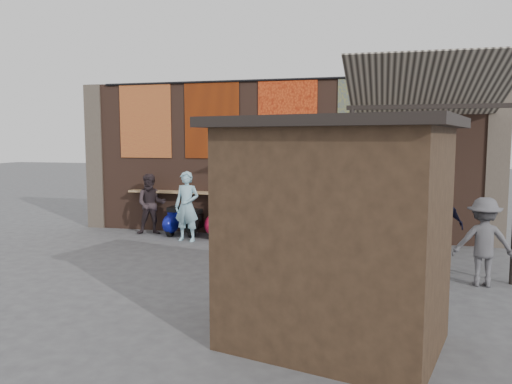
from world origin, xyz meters
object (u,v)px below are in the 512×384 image
shopper_navy (433,226)px  diner_left (187,206)px  scooter_stool_5 (286,226)px  scooter_stool_6 (307,228)px  diner_right (151,204)px  shopper_tan (318,211)px  scooter_stool_0 (174,221)px  scooter_stool_4 (260,225)px  shopper_grey (483,242)px  shelf_box (331,190)px  scooter_stool_7 (332,230)px  scooter_stool_1 (195,223)px  scooter_stool_2 (217,221)px  scooter_stool_3 (239,225)px  market_stall (335,238)px

shopper_navy → diner_left: bearing=-25.3°
scooter_stool_5 → scooter_stool_6: bearing=0.5°
scooter_stool_5 → diner_right: 3.65m
shopper_navy → scooter_stool_5: bearing=-43.7°
scooter_stool_6 → shopper_tan: 1.16m
shopper_tan → scooter_stool_0: bearing=107.9°
scooter_stool_4 → scooter_stool_5: (0.67, -0.04, 0.01)m
shopper_tan → diner_left: bearing=115.8°
scooter_stool_4 → shopper_grey: 5.47m
shelf_box → shopper_navy: size_ratio=0.33×
shopper_grey → scooter_stool_0: bearing=-22.1°
diner_right → shopper_grey: diner_right is taller
scooter_stool_6 → shopper_grey: shopper_grey is taller
scooter_stool_7 → shopper_navy: (2.07, -2.32, 0.57)m
scooter_stool_1 → scooter_stool_2: bearing=1.3°
diner_right → shopper_navy: size_ratio=0.88×
shelf_box → scooter_stool_3: 2.48m
shelf_box → shopper_grey: size_ratio=0.39×
scooter_stool_6 → shopper_navy: (2.69, -2.31, 0.55)m
scooter_stool_1 → shopper_grey: shopper_grey is taller
scooter_stool_3 → scooter_stool_7: size_ratio=1.01×
shopper_navy → shelf_box: bearing=-58.9°
scooter_stool_2 → scooter_stool_5: bearing=-2.3°
scooter_stool_0 → scooter_stool_5: (3.00, -0.06, 0.00)m
scooter_stool_6 → diner_left: (-2.89, -0.58, 0.50)m
shopper_tan → market_stall: size_ratio=0.69×
scooter_stool_4 → diner_left: diner_left is taller
scooter_stool_0 → scooter_stool_1: scooter_stool_0 is taller
scooter_stool_3 → scooter_stool_7: bearing=-1.4°
scooter_stool_3 → shopper_tan: shopper_tan is taller
shelf_box → diner_right: bearing=-176.2°
scooter_stool_3 → diner_right: size_ratio=0.45×
scooter_stool_0 → scooter_stool_2: (1.18, 0.01, 0.04)m
shopper_grey → diner_right: bearing=-20.2°
scooter_stool_0 → shopper_tan: shopper_tan is taller
shopper_navy → scooter_stool_3: bearing=-36.3°
scooter_stool_0 → scooter_stool_7: scooter_stool_0 is taller
scooter_stool_5 → market_stall: 6.19m
scooter_stool_3 → scooter_stool_7: 2.36m
shopper_grey → shopper_tan: 3.60m
shopper_grey → scooter_stool_4: bearing=-31.1°
scooter_stool_5 → shopper_navy: (3.21, -2.30, 0.54)m
scooter_stool_7 → scooter_stool_2: bearing=178.8°
shopper_grey → shopper_tan: bearing=-30.8°
scooter_stool_2 → scooter_stool_5: scooter_stool_2 is taller
scooter_stool_2 → shopper_grey: bearing=-26.2°
scooter_stool_4 → shopper_navy: shopper_navy is taller
scooter_stool_7 → scooter_stool_3: bearing=178.6°
diner_right → market_stall: market_stall is taller
diner_right → shopper_tan: size_ratio=0.87×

